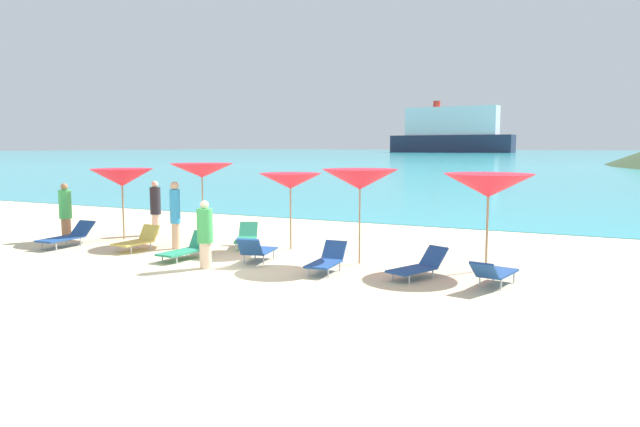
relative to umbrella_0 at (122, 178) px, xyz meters
The scene contains 20 objects.
ground_plane 9.65m from the umbrella_0, 54.13° to the left, with size 50.00×100.00×0.30m, color beige.
ocean_water 227.09m from the umbrella_0, 88.61° to the left, with size 650.00×440.00×0.02m, color #2DADBC.
umbrella_0 is the anchor object (origin of this frame).
umbrella_1 2.76m from the umbrella_0, 10.69° to the left, with size 1.93×1.93×2.41m.
umbrella_2 5.67m from the umbrella_0, ahead, with size 1.84×1.84×2.16m.
umbrella_3 8.16m from the umbrella_0, ahead, with size 2.01×2.01×2.35m.
umbrella_4 11.15m from the umbrella_0, ahead, with size 2.26×2.26×2.28m.
lounge_chair_0 11.80m from the umbrella_0, ahead, with size 0.80×1.62×0.63m.
lounge_chair_1 4.58m from the umbrella_0, 24.54° to the right, with size 0.66×1.54×0.66m.
lounge_chair_2 8.18m from the umbrella_0, 11.42° to the right, with size 0.66×1.45×0.65m.
lounge_chair_3 2.80m from the umbrella_0, 36.13° to the right, with size 0.66×1.32×0.67m.
lounge_chair_4 6.15m from the umbrella_0, 13.20° to the right, with size 0.85×1.47×0.70m.
lounge_chair_5 2.44m from the umbrella_0, 104.84° to the right, with size 0.70×1.75×0.68m.
lounge_chair_6 10.17m from the umbrella_0, ahead, with size 1.10×1.63×0.64m.
lounge_chair_7 4.65m from the umbrella_0, ahead, with size 1.17×1.58×0.67m.
beachgoer_0 2.85m from the umbrella_0, 14.20° to the right, with size 0.29×0.29×1.92m.
beachgoer_1 2.00m from the umbrella_0, 146.64° to the right, with size 0.37×0.37×1.78m.
beachgoer_2 1.55m from the umbrella_0, 76.05° to the left, with size 0.34×0.34×1.79m.
beachgoer_3 5.75m from the umbrella_0, 26.33° to the right, with size 0.38×0.38×1.63m.
cruise_ship 264.64m from the umbrella_0, 101.55° to the left, with size 57.32×13.96×23.79m.
Camera 1 is at (8.14, -11.44, 2.92)m, focal length 33.14 mm.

